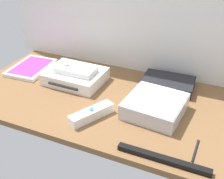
% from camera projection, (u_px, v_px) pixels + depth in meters
% --- Properties ---
extents(ground_plane, '(1.00, 0.48, 0.02)m').
position_uv_depth(ground_plane, '(112.00, 102.00, 0.97)').
color(ground_plane, brown).
rests_on(ground_plane, ground).
extents(game_console, '(0.21, 0.17, 0.04)m').
position_uv_depth(game_console, '(75.00, 76.00, 1.06)').
color(game_console, white).
rests_on(game_console, ground_plane).
extents(mini_computer, '(0.18, 0.18, 0.05)m').
position_uv_depth(mini_computer, '(155.00, 106.00, 0.89)').
color(mini_computer, silver).
rests_on(mini_computer, ground_plane).
extents(game_case, '(0.15, 0.20, 0.02)m').
position_uv_depth(game_case, '(31.00, 68.00, 1.16)').
color(game_case, white).
rests_on(game_case, ground_plane).
extents(network_router, '(0.19, 0.13, 0.03)m').
position_uv_depth(network_router, '(168.00, 83.00, 1.03)').
color(network_router, black).
rests_on(network_router, ground_plane).
extents(remote_wand, '(0.10, 0.15, 0.03)m').
position_uv_depth(remote_wand, '(92.00, 114.00, 0.87)').
color(remote_wand, white).
rests_on(remote_wand, ground_plane).
extents(remote_classic_pad, '(0.14, 0.08, 0.02)m').
position_uv_depth(remote_classic_pad, '(76.00, 70.00, 1.04)').
color(remote_classic_pad, white).
rests_on(remote_classic_pad, game_console).
extents(sensor_bar, '(0.24, 0.02, 0.01)m').
position_uv_depth(sensor_bar, '(163.00, 159.00, 0.72)').
color(sensor_bar, black).
rests_on(sensor_bar, ground_plane).
extents(stylus_pen, '(0.01, 0.09, 0.01)m').
position_uv_depth(stylus_pen, '(196.00, 150.00, 0.75)').
color(stylus_pen, black).
rests_on(stylus_pen, ground_plane).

